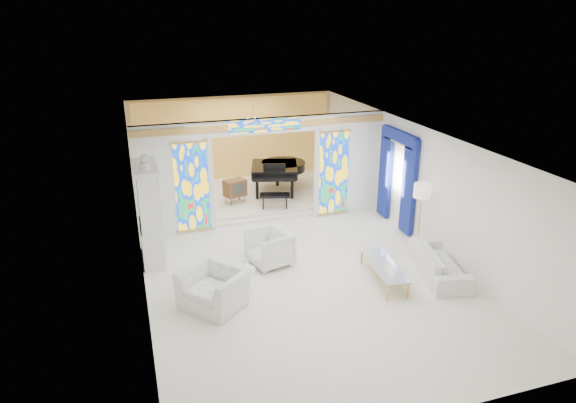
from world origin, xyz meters
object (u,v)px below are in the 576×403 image
object	(u,v)px
armchair_left	(214,288)
armchair_right	(270,248)
coffee_table	(384,266)
sofa	(439,262)
tv_console	(235,188)
china_cabinet	(150,214)
grand_piano	(279,169)

from	to	relation	value
armchair_left	armchair_right	distance (m)	2.11
armchair_left	coffee_table	xyz separation A→B (m)	(3.78, -0.13, -0.04)
sofa	tv_console	xyz separation A→B (m)	(-3.53, 5.55, 0.34)
armchair_right	china_cabinet	bearing A→B (deg)	-128.32
sofa	grand_piano	bearing A→B (deg)	31.30
coffee_table	sofa	bearing A→B (deg)	-5.31
armchair_left	armchair_right	bearing A→B (deg)	90.75
coffee_table	grand_piano	world-z (taller)	grand_piano
armchair_right	sofa	distance (m)	3.92
tv_console	coffee_table	bearing A→B (deg)	-88.08
china_cabinet	grand_piano	xyz separation A→B (m)	(4.22, 3.41, -0.25)
china_cabinet	coffee_table	bearing A→B (deg)	-29.14
armchair_left	armchair_right	world-z (taller)	armchair_right
armchair_left	tv_console	xyz separation A→B (m)	(1.60, 5.30, 0.25)
sofa	armchair_right	bearing A→B (deg)	78.89
china_cabinet	tv_console	bearing A→B (deg)	46.04
coffee_table	armchair_right	bearing A→B (deg)	145.15
coffee_table	grand_piano	size ratio (longest dim) A/B	0.65
coffee_table	grand_piano	xyz separation A→B (m)	(-0.60, 6.10, 0.55)
grand_piano	tv_console	bearing A→B (deg)	-140.91
china_cabinet	armchair_left	xyz separation A→B (m)	(1.04, -2.56, -0.77)
china_cabinet	sofa	bearing A→B (deg)	-24.53
tv_console	china_cabinet	bearing A→B (deg)	-153.95
armchair_left	armchair_right	size ratio (longest dim) A/B	1.32
grand_piano	sofa	bearing A→B (deg)	-56.53
armchair_left	grand_piano	distance (m)	6.79
grand_piano	armchair_right	bearing A→B (deg)	-93.27
sofa	coffee_table	distance (m)	1.35
coffee_table	tv_console	bearing A→B (deg)	111.92
sofa	tv_console	size ratio (longest dim) A/B	2.91
coffee_table	tv_console	xyz separation A→B (m)	(-2.18, 5.43, 0.28)
sofa	armchair_left	bearing A→B (deg)	101.15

